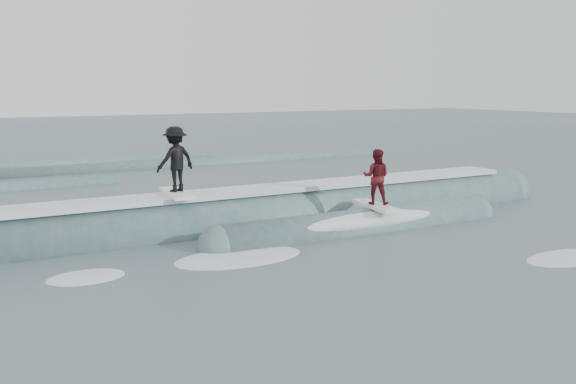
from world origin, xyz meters
TOP-DOWN VIEW (x-y plane):
  - ground at (0.00, 0.00)m, footprint 160.00×160.00m
  - breaking_wave at (0.36, 2.83)m, footprint 22.21×3.84m
  - surfer_black at (-3.06, 3.27)m, footprint 1.32×2.05m
  - surfer_red at (2.29, 1.07)m, footprint 1.00×2.06m
  - whitewater at (-0.50, -0.52)m, footprint 13.13×7.54m
  - far_swells at (-3.43, 17.65)m, footprint 39.42×8.65m

SIDE VIEW (x-z plane):
  - ground at x=0.00m, z-range 0.00..0.00m
  - whitewater at x=-0.50m, z-range -0.05..0.05m
  - far_swells at x=-3.43m, z-range -0.40..0.40m
  - breaking_wave at x=0.36m, z-range -1.02..1.10m
  - surfer_red at x=2.29m, z-range 0.57..2.29m
  - surfer_black at x=-3.06m, z-range 1.11..3.04m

